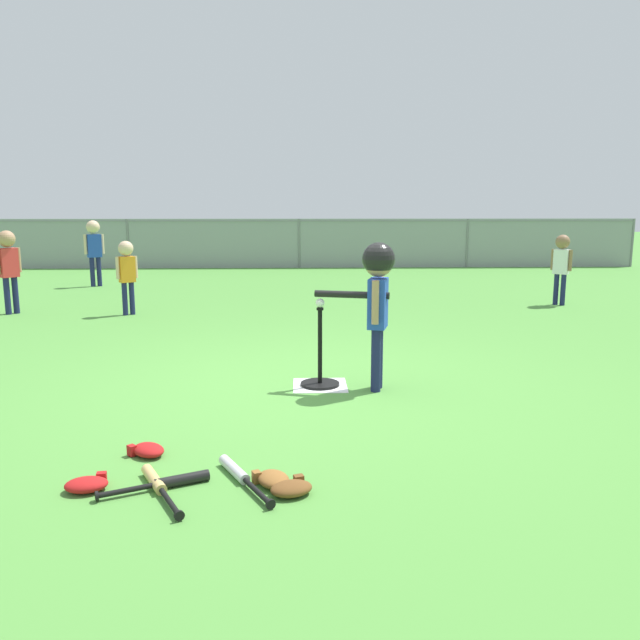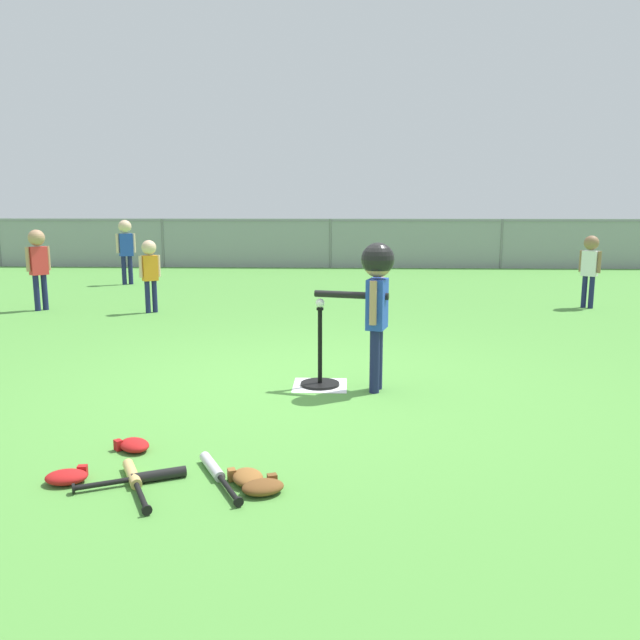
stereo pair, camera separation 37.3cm
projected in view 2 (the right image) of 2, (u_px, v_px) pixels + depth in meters
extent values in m
plane|color=#51933D|center=(301.00, 385.00, 5.26)|extent=(60.00, 60.00, 0.00)
cube|color=white|center=(320.00, 385.00, 5.24)|extent=(0.44, 0.44, 0.01)
cylinder|color=black|center=(320.00, 384.00, 5.24)|extent=(0.32, 0.32, 0.03)
cylinder|color=black|center=(320.00, 346.00, 5.18)|extent=(0.04, 0.04, 0.63)
cylinder|color=black|center=(320.00, 309.00, 5.13)|extent=(0.06, 0.06, 0.02)
sphere|color=white|center=(320.00, 303.00, 5.12)|extent=(0.07, 0.07, 0.07)
cylinder|color=#191E4C|center=(375.00, 361.00, 5.01)|extent=(0.08, 0.08, 0.51)
cylinder|color=#191E4C|center=(378.00, 358.00, 5.11)|extent=(0.08, 0.08, 0.51)
cube|color=#2347B7|center=(377.00, 304.00, 4.98)|extent=(0.19, 0.25, 0.39)
cylinder|color=tan|center=(373.00, 303.00, 4.84)|extent=(0.06, 0.06, 0.34)
cylinder|color=tan|center=(381.00, 298.00, 5.11)|extent=(0.06, 0.06, 0.34)
sphere|color=tan|center=(378.00, 263.00, 4.92)|extent=(0.23, 0.23, 0.23)
sphere|color=black|center=(378.00, 259.00, 4.92)|extent=(0.26, 0.26, 0.26)
cylinder|color=black|center=(351.00, 295.00, 5.03)|extent=(0.59, 0.21, 0.06)
cylinder|color=#191E4C|center=(45.00, 292.00, 9.00)|extent=(0.08, 0.08, 0.50)
cylinder|color=#191E4C|center=(37.00, 293.00, 8.92)|extent=(0.08, 0.08, 0.50)
cube|color=red|center=(38.00, 261.00, 8.88)|extent=(0.25, 0.26, 0.39)
cylinder|color=tan|center=(48.00, 258.00, 8.97)|extent=(0.06, 0.06, 0.34)
cylinder|color=tan|center=(28.00, 259.00, 8.77)|extent=(0.06, 0.06, 0.34)
sphere|color=tan|center=(36.00, 238.00, 8.82)|extent=(0.22, 0.22, 0.22)
cylinder|color=#191E4C|center=(130.00, 270.00, 11.91)|extent=(0.08, 0.08, 0.53)
cylinder|color=#191E4C|center=(124.00, 270.00, 11.86)|extent=(0.08, 0.08, 0.53)
cube|color=#2347B7|center=(126.00, 245.00, 11.80)|extent=(0.28, 0.24, 0.41)
cylinder|color=beige|center=(134.00, 243.00, 11.87)|extent=(0.06, 0.06, 0.36)
cylinder|color=beige|center=(118.00, 243.00, 11.73)|extent=(0.06, 0.06, 0.36)
sphere|color=beige|center=(125.00, 226.00, 11.74)|extent=(0.24, 0.24, 0.24)
cylinder|color=#191E4C|center=(155.00, 296.00, 8.80)|extent=(0.07, 0.07, 0.44)
cylinder|color=#191E4C|center=(148.00, 297.00, 8.74)|extent=(0.07, 0.07, 0.44)
cube|color=orange|center=(150.00, 268.00, 8.70)|extent=(0.23, 0.21, 0.35)
cylinder|color=beige|center=(159.00, 266.00, 8.76)|extent=(0.05, 0.05, 0.30)
cylinder|color=beige|center=(141.00, 267.00, 8.63)|extent=(0.05, 0.05, 0.30)
sphere|color=beige|center=(149.00, 247.00, 8.65)|extent=(0.20, 0.20, 0.20)
cylinder|color=#191E4C|center=(591.00, 292.00, 9.13)|extent=(0.07, 0.07, 0.46)
cylinder|color=#191E4C|center=(584.00, 292.00, 9.20)|extent=(0.07, 0.07, 0.46)
cube|color=white|center=(590.00, 263.00, 9.09)|extent=(0.24, 0.23, 0.36)
cylinder|color=#8C6647|center=(599.00, 262.00, 9.00)|extent=(0.05, 0.05, 0.31)
cylinder|color=#8C6647|center=(581.00, 261.00, 9.18)|extent=(0.05, 0.05, 0.31)
sphere|color=#8C6647|center=(591.00, 243.00, 9.04)|extent=(0.21, 0.21, 0.21)
cylinder|color=silver|center=(212.00, 466.00, 3.55)|extent=(0.20, 0.31, 0.06)
cylinder|color=black|center=(229.00, 489.00, 3.27)|extent=(0.17, 0.30, 0.03)
cylinder|color=black|center=(239.00, 502.00, 3.12)|extent=(0.05, 0.04, 0.05)
cylinder|color=#DBB266|center=(132.00, 474.00, 3.45)|extent=(0.19, 0.30, 0.06)
cylinder|color=black|center=(142.00, 497.00, 3.18)|extent=(0.16, 0.29, 0.03)
cylinder|color=black|center=(147.00, 510.00, 3.04)|extent=(0.05, 0.04, 0.05)
cylinder|color=black|center=(159.00, 475.00, 3.43)|extent=(0.29, 0.17, 0.06)
cylinder|color=black|center=(103.00, 484.00, 3.33)|extent=(0.27, 0.14, 0.03)
cylinder|color=black|center=(73.00, 488.00, 3.27)|extent=(0.03, 0.05, 0.05)
ellipsoid|color=#B21919|center=(66.00, 477.00, 3.40)|extent=(0.24, 0.19, 0.07)
cube|color=#B21919|center=(83.00, 471.00, 3.48)|extent=(0.06, 0.05, 0.06)
ellipsoid|color=brown|center=(263.00, 487.00, 3.28)|extent=(0.26, 0.22, 0.07)
cube|color=brown|center=(272.00, 480.00, 3.36)|extent=(0.06, 0.05, 0.06)
ellipsoid|color=#B21919|center=(134.00, 445.00, 3.85)|extent=(0.27, 0.27, 0.07)
cube|color=#B21919|center=(118.00, 445.00, 3.85)|extent=(0.06, 0.06, 0.06)
ellipsoid|color=brown|center=(248.00, 477.00, 3.39)|extent=(0.23, 0.26, 0.07)
cube|color=brown|center=(232.00, 475.00, 3.43)|extent=(0.06, 0.06, 0.06)
cylinder|color=slate|center=(163.00, 243.00, 15.18)|extent=(0.06, 0.06, 1.15)
cylinder|color=slate|center=(330.00, 243.00, 15.02)|extent=(0.06, 0.06, 1.15)
cylinder|color=slate|center=(501.00, 244.00, 14.86)|extent=(0.06, 0.06, 1.15)
cube|color=gray|center=(330.00, 221.00, 14.92)|extent=(16.00, 0.03, 0.03)
cube|color=gray|center=(330.00, 243.00, 15.02)|extent=(16.00, 0.01, 1.15)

